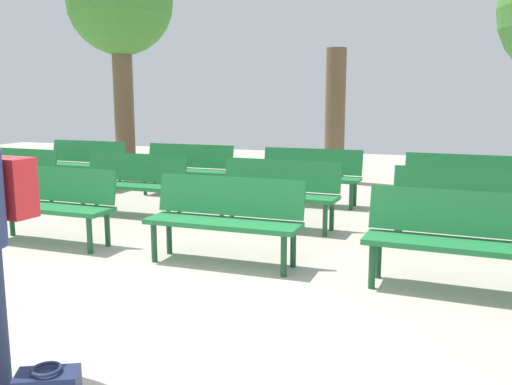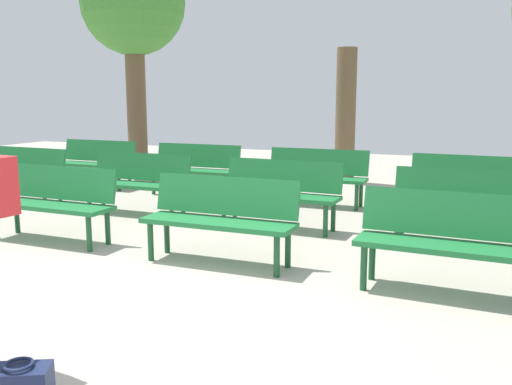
% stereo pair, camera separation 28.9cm
% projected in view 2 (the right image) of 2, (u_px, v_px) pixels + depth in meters
% --- Properties ---
extents(ground_plane, '(26.17, 26.17, 0.00)m').
position_uv_depth(ground_plane, '(127.00, 315.00, 4.32)').
color(ground_plane, '#B2A899').
extents(bench_r0_c1, '(1.61, 0.51, 0.87)m').
position_uv_depth(bench_r0_c1, '(54.00, 198.00, 6.51)').
color(bench_r0_c1, '#1E7238').
rests_on(bench_r0_c1, ground_plane).
extents(bench_r0_c2, '(1.60, 0.48, 0.87)m').
position_uv_depth(bench_r0_c2, '(221.00, 214.00, 5.64)').
color(bench_r0_c2, '#1E7238').
rests_on(bench_r0_c2, ground_plane).
extents(bench_r0_c3, '(1.62, 0.55, 0.87)m').
position_uv_depth(bench_r0_c3, '(452.00, 237.00, 4.72)').
color(bench_r0_c3, '#1E7238').
rests_on(bench_r0_c3, ground_plane).
extents(bench_r1_c0, '(1.62, 0.56, 0.87)m').
position_uv_depth(bench_r1_c0, '(22.00, 171.00, 8.92)').
color(bench_r1_c0, '#1E7238').
rests_on(bench_r1_c0, ground_plane).
extents(bench_r1_c1, '(1.60, 0.48, 0.87)m').
position_uv_depth(bench_r1_c1, '(138.00, 179.00, 8.02)').
color(bench_r1_c1, '#1E7238').
rests_on(bench_r1_c1, ground_plane).
extents(bench_r1_c2, '(1.62, 0.55, 0.87)m').
position_uv_depth(bench_r1_c2, '(280.00, 189.00, 7.14)').
color(bench_r1_c2, '#1E7238').
rests_on(bench_r1_c2, ground_plane).
extents(bench_r1_c3, '(1.61, 0.52, 0.87)m').
position_uv_depth(bench_r1_c3, '(465.00, 203.00, 6.21)').
color(bench_r1_c3, '#1E7238').
rests_on(bench_r1_c3, ground_plane).
extents(bench_r2_c0, '(1.61, 0.51, 0.87)m').
position_uv_depth(bench_r2_c0, '(96.00, 160.00, 10.40)').
color(bench_r2_c0, '#1E7238').
rests_on(bench_r2_c0, ground_plane).
extents(bench_r2_c1, '(1.60, 0.48, 0.87)m').
position_uv_depth(bench_r2_c1, '(195.00, 166.00, 9.55)').
color(bench_r2_c1, '#1E7238').
rests_on(bench_r2_c1, ground_plane).
extents(bench_r2_c2, '(1.60, 0.48, 0.87)m').
position_uv_depth(bench_r2_c2, '(316.00, 173.00, 8.67)').
color(bench_r2_c2, '#1E7238').
rests_on(bench_r2_c2, ground_plane).
extents(bench_r2_c3, '(1.62, 0.57, 0.87)m').
position_uv_depth(bench_r2_c3, '(468.00, 183.00, 7.71)').
color(bench_r2_c3, '#1E7238').
rests_on(bench_r2_c3, ground_plane).
extents(tree_0, '(2.21, 2.21, 4.76)m').
position_uv_depth(tree_0, '(133.00, 7.00, 11.68)').
color(tree_0, brown).
rests_on(tree_0, ground_plane).
extents(tree_1, '(0.39, 0.39, 2.62)m').
position_uv_depth(tree_1, '(346.00, 116.00, 10.83)').
color(tree_1, brown).
rests_on(tree_1, ground_plane).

